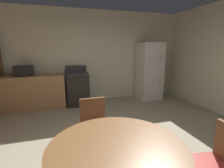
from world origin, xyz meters
TOP-DOWN VIEW (x-y plane):
  - ground_plane at (0.00, 0.00)m, footprint 14.00×14.00m
  - wall_back at (0.00, 3.00)m, footprint 6.09×0.12m
  - kitchen_counter at (-1.75, 2.60)m, footprint 1.98×0.60m
  - oven_range at (-0.42, 2.60)m, footprint 0.60×0.60m
  - refrigerator at (1.82, 2.55)m, footprint 0.68×0.68m
  - microwave at (-1.75, 2.60)m, footprint 0.44×0.32m
  - dining_table at (-0.36, -0.86)m, footprint 1.22×1.22m
  - chair_east at (0.61, -1.03)m, footprint 0.46×0.46m
  - chair_north at (-0.38, 0.13)m, footprint 0.41×0.41m

SIDE VIEW (x-z plane):
  - ground_plane at x=0.00m, z-range 0.00..0.00m
  - kitchen_counter at x=-1.75m, z-range 0.00..0.90m
  - oven_range at x=-0.42m, z-range -0.08..1.02m
  - chair_east at x=0.61m, z-range 0.07..0.94m
  - chair_north at x=-0.38m, z-range 0.07..0.94m
  - dining_table at x=-0.36m, z-range 0.22..0.98m
  - refrigerator at x=1.82m, z-range 0.00..1.76m
  - microwave at x=-1.75m, z-range 0.90..1.16m
  - wall_back at x=0.00m, z-range 0.00..2.70m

